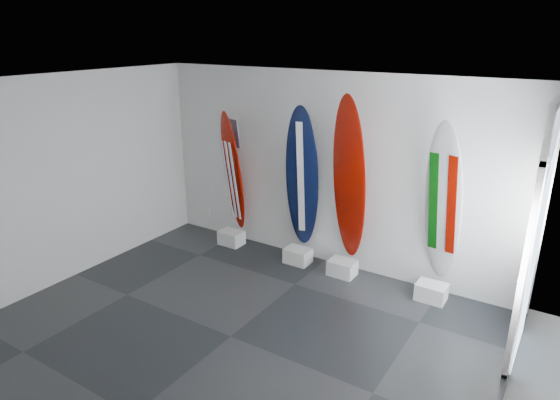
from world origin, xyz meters
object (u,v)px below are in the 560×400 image
Objects in this scene: surfboard_navy at (302,179)px; surfboard_swiss at (349,180)px; surfboard_usa at (233,172)px; surfboard_italy at (443,204)px.

surfboard_navy is 0.79m from surfboard_swiss.
surfboard_swiss reaches higher than surfboard_navy.
surfboard_usa is 2.14m from surfboard_swiss.
surfboard_swiss is (2.13, 0.00, 0.21)m from surfboard_usa.
surfboard_navy reaches higher than surfboard_italy.
surfboard_usa is 0.84× the size of surfboard_swiss.
surfboard_italy is (3.48, 0.00, 0.10)m from surfboard_usa.
surfboard_navy is (1.34, 0.00, 0.10)m from surfboard_usa.
surfboard_usa is at bearing 166.86° from surfboard_navy.
surfboard_italy is at bearing -13.14° from surfboard_navy.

